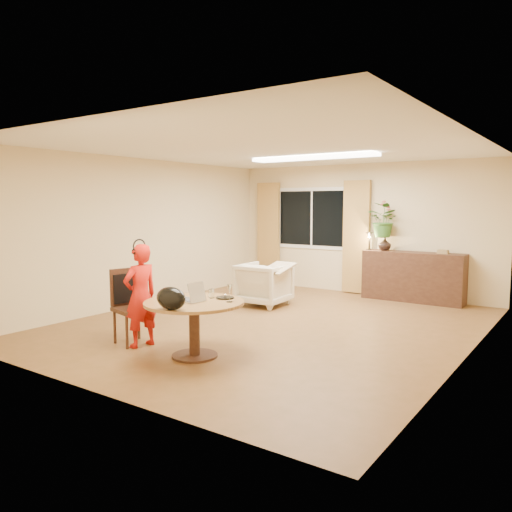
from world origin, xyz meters
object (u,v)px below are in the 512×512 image
Objects in this scene: dining_table at (194,313)px; armchair at (264,284)px; dining_chair at (133,307)px; child at (141,296)px; sideboard at (413,277)px.

dining_table is 1.41× the size of armchair.
dining_chair is at bearing -177.96° from dining_table.
child is 5.29m from sideboard.
child is at bearing 8.21° from dining_chair.
sideboard reaches higher than armchair.
child is (-0.85, -0.06, 0.13)m from dining_table.
child reaches higher than armchair.
dining_chair reaches higher than sideboard.
child reaches higher than sideboard.
sideboard is (1.92, 4.92, -0.19)m from child.
sideboard is at bearing 81.45° from dining_chair.
sideboard is (2.07, 1.88, 0.08)m from armchair.
dining_table is 1.03m from dining_chair.
sideboard is at bearing 166.79° from child.
dining_chair reaches higher than dining_table.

